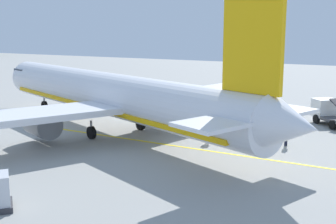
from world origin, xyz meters
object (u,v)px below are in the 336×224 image
object	(u,v)px
cargo_container_near	(191,116)
crew_marshaller	(209,131)
crew_loader_left	(286,133)
airliner_foreground	(111,96)
service_truck_baggage	(246,113)
service_truck_fuel	(331,113)

from	to	relation	value
cargo_container_near	crew_marshaller	size ratio (longest dim) A/B	1.31
cargo_container_near	crew_loader_left	world-z (taller)	cargo_container_near
airliner_foreground	crew_marshaller	distance (m)	9.54
service_truck_baggage	crew_marshaller	xyz separation A→B (m)	(-6.61, 0.82, -0.47)
airliner_foreground	crew_marshaller	size ratio (longest dim) A/B	24.51
service_truck_baggage	service_truck_fuel	bearing A→B (deg)	-50.54
airliner_foreground	crew_loader_left	xyz separation A→B (m)	(3.16, -15.02, -2.36)
airliner_foreground	cargo_container_near	distance (m)	8.46
cargo_container_near	service_truck_fuel	bearing A→B (deg)	-60.01
cargo_container_near	crew_loader_left	size ratio (longest dim) A/B	1.23
service_truck_fuel	crew_marshaller	bearing A→B (deg)	148.07
service_truck_baggage	crew_marshaller	bearing A→B (deg)	172.95
service_truck_baggage	crew_loader_left	world-z (taller)	service_truck_baggage
service_truck_fuel	crew_loader_left	world-z (taller)	service_truck_fuel
service_truck_fuel	cargo_container_near	world-z (taller)	service_truck_fuel
service_truck_fuel	crew_loader_left	distance (m)	10.31
service_truck_fuel	cargo_container_near	size ratio (longest dim) A/B	2.80
cargo_container_near	crew_loader_left	xyz separation A→B (m)	(-3.31, -10.15, 0.12)
airliner_foreground	service_truck_baggage	xyz separation A→B (m)	(7.75, -9.97, -1.96)
crew_marshaller	cargo_container_near	bearing A→B (deg)	38.82
service_truck_baggage	crew_loader_left	distance (m)	6.83
service_truck_baggage	crew_loader_left	xyz separation A→B (m)	(-4.59, -5.05, -0.40)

